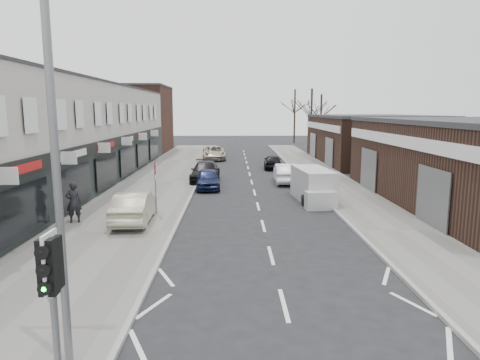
{
  "coord_description": "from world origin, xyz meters",
  "views": [
    {
      "loc": [
        -1.37,
        -8.82,
        5.2
      ],
      "look_at": [
        -1.11,
        7.06,
        2.6
      ],
      "focal_mm": 32.0,
      "sensor_mm": 36.0,
      "label": 1
    }
  ],
  "objects_px": {
    "street_lamp": "(64,142)",
    "parked_car_right_a": "(285,173)",
    "warning_sign": "(156,172)",
    "parked_car_left_c": "(214,153)",
    "sedan_on_pavement": "(134,207)",
    "pedestrian": "(74,202)",
    "parked_car_left_b": "(205,172)",
    "white_van": "(313,186)",
    "parked_car_left_a": "(208,179)",
    "parked_car_right_b": "(273,162)",
    "traffic_light": "(51,279)"
  },
  "relations": [
    {
      "from": "street_lamp",
      "to": "parked_car_left_c",
      "type": "relative_size",
      "value": 1.54
    },
    {
      "from": "street_lamp",
      "to": "parked_car_right_b",
      "type": "height_order",
      "value": "street_lamp"
    },
    {
      "from": "warning_sign",
      "to": "sedan_on_pavement",
      "type": "distance_m",
      "value": 2.27
    },
    {
      "from": "traffic_light",
      "to": "warning_sign",
      "type": "bearing_deg",
      "value": 93.1
    },
    {
      "from": "parked_car_left_c",
      "to": "parked_car_left_b",
      "type": "bearing_deg",
      "value": -93.71
    },
    {
      "from": "parked_car_right_a",
      "to": "parked_car_left_c",
      "type": "bearing_deg",
      "value": -66.75
    },
    {
      "from": "white_van",
      "to": "parked_car_left_c",
      "type": "height_order",
      "value": "white_van"
    },
    {
      "from": "white_van",
      "to": "parked_car_right_b",
      "type": "distance_m",
      "value": 13.82
    },
    {
      "from": "parked_car_right_a",
      "to": "sedan_on_pavement",
      "type": "bearing_deg",
      "value": 55.65
    },
    {
      "from": "street_lamp",
      "to": "white_van",
      "type": "relative_size",
      "value": 1.62
    },
    {
      "from": "parked_car_left_b",
      "to": "parked_car_left_c",
      "type": "relative_size",
      "value": 0.97
    },
    {
      "from": "parked_car_left_c",
      "to": "warning_sign",
      "type": "bearing_deg",
      "value": -97.8
    },
    {
      "from": "warning_sign",
      "to": "parked_car_left_b",
      "type": "bearing_deg",
      "value": 80.29
    },
    {
      "from": "pedestrian",
      "to": "parked_car_left_c",
      "type": "height_order",
      "value": "pedestrian"
    },
    {
      "from": "sedan_on_pavement",
      "to": "parked_car_left_a",
      "type": "height_order",
      "value": "sedan_on_pavement"
    },
    {
      "from": "traffic_light",
      "to": "pedestrian",
      "type": "xyz_separation_m",
      "value": [
        -4.23,
        12.33,
        -1.35
      ]
    },
    {
      "from": "parked_car_left_b",
      "to": "warning_sign",
      "type": "bearing_deg",
      "value": -99.89
    },
    {
      "from": "warning_sign",
      "to": "parked_car_right_b",
      "type": "distance_m",
      "value": 18.75
    },
    {
      "from": "warning_sign",
      "to": "sedan_on_pavement",
      "type": "bearing_deg",
      "value": -114.02
    },
    {
      "from": "parked_car_right_a",
      "to": "street_lamp",
      "type": "bearing_deg",
      "value": 74.78
    },
    {
      "from": "sedan_on_pavement",
      "to": "parked_car_left_a",
      "type": "bearing_deg",
      "value": -109.93
    },
    {
      "from": "street_lamp",
      "to": "parked_car_right_a",
      "type": "relative_size",
      "value": 1.87
    },
    {
      "from": "street_lamp",
      "to": "warning_sign",
      "type": "xyz_separation_m",
      "value": [
        -0.63,
        12.8,
        -2.42
      ]
    },
    {
      "from": "sedan_on_pavement",
      "to": "pedestrian",
      "type": "relative_size",
      "value": 2.29
    },
    {
      "from": "traffic_light",
      "to": "parked_car_left_b",
      "type": "distance_m",
      "value": 24.37
    },
    {
      "from": "pedestrian",
      "to": "parked_car_left_b",
      "type": "height_order",
      "value": "pedestrian"
    },
    {
      "from": "traffic_light",
      "to": "white_van",
      "type": "bearing_deg",
      "value": 66.21
    },
    {
      "from": "white_van",
      "to": "parked_car_left_a",
      "type": "xyz_separation_m",
      "value": [
        -6.32,
        4.01,
        -0.22
      ]
    },
    {
      "from": "parked_car_left_c",
      "to": "parked_car_right_a",
      "type": "relative_size",
      "value": 1.21
    },
    {
      "from": "sedan_on_pavement",
      "to": "pedestrian",
      "type": "xyz_separation_m",
      "value": [
        -2.73,
        -0.04,
        0.23
      ]
    },
    {
      "from": "parked_car_right_a",
      "to": "white_van",
      "type": "bearing_deg",
      "value": 99.82
    },
    {
      "from": "parked_car_left_c",
      "to": "pedestrian",
      "type": "bearing_deg",
      "value": -104.96
    },
    {
      "from": "sedan_on_pavement",
      "to": "parked_car_right_b",
      "type": "xyz_separation_m",
      "value": [
        8.09,
        18.83,
        -0.17
      ]
    },
    {
      "from": "warning_sign",
      "to": "parked_car_left_c",
      "type": "bearing_deg",
      "value": 85.9
    },
    {
      "from": "sedan_on_pavement",
      "to": "parked_car_left_c",
      "type": "bearing_deg",
      "value": -97.87
    },
    {
      "from": "street_lamp",
      "to": "parked_car_left_a",
      "type": "distance_m",
      "value": 20.65
    },
    {
      "from": "warning_sign",
      "to": "parked_car_left_c",
      "type": "relative_size",
      "value": 0.52
    },
    {
      "from": "traffic_light",
      "to": "warning_sign",
      "type": "height_order",
      "value": "traffic_light"
    },
    {
      "from": "white_van",
      "to": "parked_car_right_a",
      "type": "relative_size",
      "value": 1.16
    },
    {
      "from": "street_lamp",
      "to": "white_van",
      "type": "height_order",
      "value": "street_lamp"
    },
    {
      "from": "street_lamp",
      "to": "sedan_on_pavement",
      "type": "height_order",
      "value": "street_lamp"
    },
    {
      "from": "parked_car_left_a",
      "to": "pedestrian",
      "type": "bearing_deg",
      "value": -124.33
    },
    {
      "from": "white_van",
      "to": "pedestrian",
      "type": "bearing_deg",
      "value": -162.73
    },
    {
      "from": "traffic_light",
      "to": "parked_car_right_b",
      "type": "height_order",
      "value": "traffic_light"
    },
    {
      "from": "traffic_light",
      "to": "parked_car_left_c",
      "type": "bearing_deg",
      "value": 88.52
    },
    {
      "from": "traffic_light",
      "to": "parked_car_left_c",
      "type": "xyz_separation_m",
      "value": [
        1.0,
        38.58,
        -1.7
      ]
    },
    {
      "from": "parked_car_left_c",
      "to": "parked_car_right_a",
      "type": "height_order",
      "value": "parked_car_left_c"
    },
    {
      "from": "street_lamp",
      "to": "parked_car_right_a",
      "type": "height_order",
      "value": "street_lamp"
    },
    {
      "from": "parked_car_right_b",
      "to": "parked_car_left_a",
      "type": "bearing_deg",
      "value": 65.07
    },
    {
      "from": "street_lamp",
      "to": "warning_sign",
      "type": "relative_size",
      "value": 2.96
    }
  ]
}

